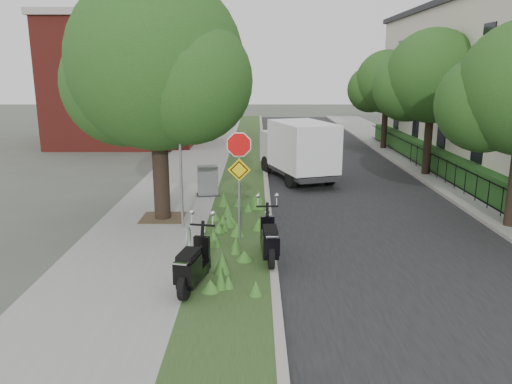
{
  "coord_description": "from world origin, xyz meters",
  "views": [
    {
      "loc": [
        -0.92,
        -12.92,
        4.85
      ],
      "look_at": [
        -0.94,
        1.55,
        1.3
      ],
      "focal_mm": 35.0,
      "sensor_mm": 36.0,
      "label": 1
    }
  ],
  "objects_px": {
    "scooter_far": "(270,244)",
    "utility_cabinet": "(208,181)",
    "scooter_near": "(192,270)",
    "sign_assembly": "(239,164)",
    "box_truck": "(298,148)"
  },
  "relations": [
    {
      "from": "scooter_near",
      "to": "scooter_far",
      "type": "height_order",
      "value": "scooter_near"
    },
    {
      "from": "scooter_near",
      "to": "box_truck",
      "type": "distance_m",
      "value": 12.34
    },
    {
      "from": "scooter_near",
      "to": "utility_cabinet",
      "type": "distance_m",
      "value": 8.6
    },
    {
      "from": "box_truck",
      "to": "utility_cabinet",
      "type": "height_order",
      "value": "box_truck"
    },
    {
      "from": "sign_assembly",
      "to": "box_truck",
      "type": "bearing_deg",
      "value": 74.62
    },
    {
      "from": "sign_assembly",
      "to": "box_truck",
      "type": "distance_m",
      "value": 8.9
    },
    {
      "from": "scooter_far",
      "to": "scooter_near",
      "type": "bearing_deg",
      "value": -135.86
    },
    {
      "from": "scooter_near",
      "to": "sign_assembly",
      "type": "bearing_deg",
      "value": 74.11
    },
    {
      "from": "sign_assembly",
      "to": "utility_cabinet",
      "type": "distance_m",
      "value": 5.7
    },
    {
      "from": "sign_assembly",
      "to": "scooter_far",
      "type": "bearing_deg",
      "value": -63.28
    },
    {
      "from": "sign_assembly",
      "to": "box_truck",
      "type": "relative_size",
      "value": 0.6
    },
    {
      "from": "utility_cabinet",
      "to": "scooter_near",
      "type": "bearing_deg",
      "value": -86.96
    },
    {
      "from": "scooter_near",
      "to": "scooter_far",
      "type": "distance_m",
      "value": 2.45
    },
    {
      "from": "box_truck",
      "to": "utility_cabinet",
      "type": "distance_m",
      "value": 5.04
    },
    {
      "from": "scooter_far",
      "to": "utility_cabinet",
      "type": "height_order",
      "value": "utility_cabinet"
    }
  ]
}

